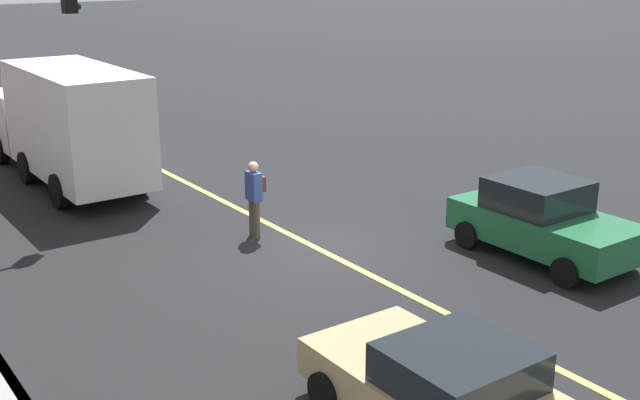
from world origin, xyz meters
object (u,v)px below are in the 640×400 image
car_green (543,220)px  pedestrian_with_backpack (255,193)px  truck_white (67,122)px  car_tan (445,389)px

car_green → pedestrian_with_backpack: 6.27m
car_green → truck_white: bearing=28.4°
car_tan → car_green: bearing=-60.4°
car_tan → truck_white: size_ratio=0.48×
car_tan → pedestrian_with_backpack: pedestrian_with_backpack is taller
car_tan → truck_white: (15.03, -0.11, 1.02)m
car_green → truck_white: (11.45, 6.19, 0.91)m
truck_white → car_tan: bearing=179.6°
car_tan → truck_white: bearing=-0.4°
pedestrian_with_backpack → car_tan: bearing=166.3°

